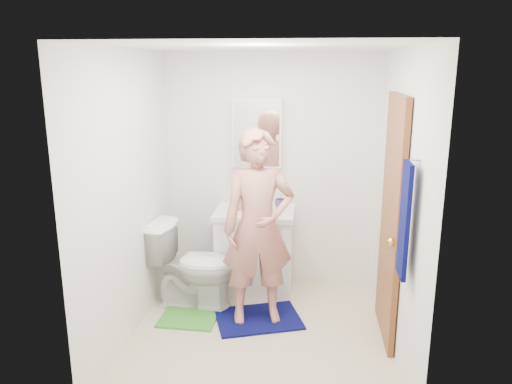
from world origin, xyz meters
TOP-DOWN VIEW (x-y plane):
  - floor at (0.00, 0.00)m, footprint 2.20×2.40m
  - ceiling at (0.00, 0.00)m, footprint 2.20×2.40m
  - wall_back at (0.00, 1.21)m, footprint 2.20×0.02m
  - wall_front at (0.00, -1.21)m, footprint 2.20×0.02m
  - wall_left at (-1.11, 0.00)m, footprint 0.02×2.40m
  - wall_right at (1.11, 0.00)m, footprint 0.02×2.40m
  - vanity_cabinet at (-0.15, 0.91)m, footprint 0.75×0.55m
  - countertop at (-0.15, 0.91)m, footprint 0.79×0.59m
  - sink_basin at (-0.15, 0.91)m, footprint 0.40×0.40m
  - faucet at (-0.15, 1.09)m, footprint 0.03×0.03m
  - medicine_cabinet at (-0.15, 1.14)m, footprint 0.50×0.12m
  - mirror_panel at (-0.15, 1.08)m, footprint 0.46×0.01m
  - door at (1.07, 0.15)m, footprint 0.05×0.80m
  - door_knob at (1.03, -0.17)m, footprint 0.07×0.07m
  - towel at (1.03, -0.57)m, footprint 0.03×0.24m
  - towel_hook at (1.07, -0.57)m, footprint 0.06×0.02m
  - toilet at (-0.68, 0.48)m, footprint 0.86×0.54m
  - bath_mat at (-0.05, 0.25)m, footprint 0.88×0.74m
  - green_rug at (-0.68, 0.21)m, footprint 0.53×0.45m
  - soap_dispenser at (-0.33, 0.90)m, footprint 0.10×0.10m
  - toothbrush_cup at (0.10, 1.03)m, footprint 0.15×0.15m
  - man at (-0.05, 0.24)m, footprint 0.71×0.55m

SIDE VIEW (x-z plane):
  - floor at x=0.00m, z-range -0.02..0.00m
  - green_rug at x=-0.68m, z-range 0.00..0.02m
  - bath_mat at x=-0.05m, z-range 0.00..0.02m
  - vanity_cabinet at x=-0.15m, z-range 0.00..0.80m
  - toilet at x=-0.68m, z-range 0.00..0.83m
  - countertop at x=-0.15m, z-range 0.80..0.85m
  - sink_basin at x=-0.15m, z-range 0.83..0.86m
  - man at x=-0.05m, z-range 0.02..1.76m
  - toothbrush_cup at x=0.10m, z-range 0.85..0.94m
  - faucet at x=-0.15m, z-range 0.85..0.97m
  - soap_dispenser at x=-0.33m, z-range 0.85..1.02m
  - door_knob at x=1.03m, z-range 0.91..0.98m
  - door at x=1.07m, z-range 0.00..2.05m
  - wall_back at x=0.00m, z-range 0.00..2.40m
  - wall_front at x=0.00m, z-range 0.00..2.40m
  - wall_left at x=-1.11m, z-range 0.00..2.40m
  - wall_right at x=1.11m, z-range 0.00..2.40m
  - towel at x=1.03m, z-range 0.85..1.65m
  - medicine_cabinet at x=-0.15m, z-range 1.25..1.95m
  - mirror_panel at x=-0.15m, z-range 1.27..1.93m
  - towel_hook at x=1.07m, z-range 1.66..1.68m
  - ceiling at x=0.00m, z-range 2.40..2.42m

